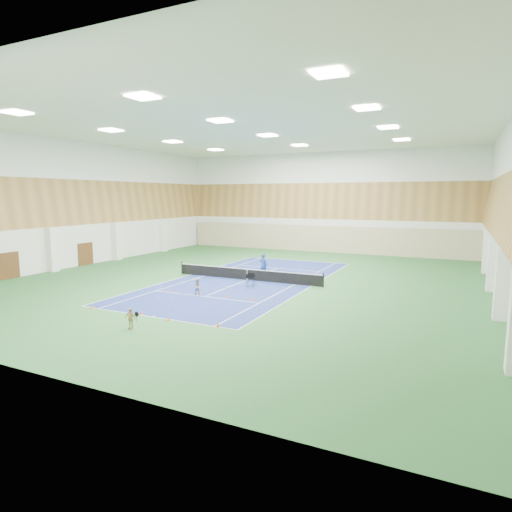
# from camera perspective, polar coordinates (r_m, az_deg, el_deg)

# --- Properties ---
(ground) EXTENTS (40.00, 40.00, 0.00)m
(ground) POSITION_cam_1_polar(r_m,az_deg,el_deg) (34.81, -1.20, -3.23)
(ground) COLOR #295F2E
(ground) RESTS_ON ground
(room_shell) EXTENTS (36.00, 40.00, 12.00)m
(room_shell) POSITION_cam_1_polar(r_m,az_deg,el_deg) (34.15, -1.23, 6.69)
(room_shell) COLOR white
(room_shell) RESTS_ON ground
(wood_cladding) EXTENTS (36.00, 40.00, 8.00)m
(wood_cladding) POSITION_cam_1_polar(r_m,az_deg,el_deg) (34.16, -1.24, 10.04)
(wood_cladding) COLOR #A9793F
(wood_cladding) RESTS_ON room_shell
(ceiling_light_grid) EXTENTS (21.40, 25.40, 0.06)m
(ceiling_light_grid) POSITION_cam_1_polar(r_m,az_deg,el_deg) (34.53, -1.26, 16.56)
(ceiling_light_grid) COLOR white
(ceiling_light_grid) RESTS_ON room_shell
(court_surface) EXTENTS (10.97, 23.77, 0.01)m
(court_surface) POSITION_cam_1_polar(r_m,az_deg,el_deg) (34.81, -1.20, -3.23)
(court_surface) COLOR navy
(court_surface) RESTS_ON ground
(tennis_balls_scatter) EXTENTS (10.57, 22.77, 0.07)m
(tennis_balls_scatter) POSITION_cam_1_polar(r_m,az_deg,el_deg) (34.80, -1.20, -3.16)
(tennis_balls_scatter) COLOR #CADE25
(tennis_balls_scatter) RESTS_ON ground
(tennis_net) EXTENTS (12.80, 0.10, 1.10)m
(tennis_net) POSITION_cam_1_polar(r_m,az_deg,el_deg) (34.70, -1.21, -2.34)
(tennis_net) COLOR black
(tennis_net) RESTS_ON ground
(back_curtain) EXTENTS (35.40, 0.16, 3.20)m
(back_curtain) POSITION_cam_1_polar(r_m,az_deg,el_deg) (52.77, 8.54, 2.28)
(back_curtain) COLOR #C6B793
(back_curtain) RESTS_ON ground
(door_left_a) EXTENTS (0.08, 1.80, 2.20)m
(door_left_a) POSITION_cam_1_polar(r_m,az_deg,el_deg) (40.61, -30.07, -1.13)
(door_left_a) COLOR #593319
(door_left_a) RESTS_ON ground
(door_left_b) EXTENTS (0.08, 1.80, 2.20)m
(door_left_b) POSITION_cam_1_polar(r_m,az_deg,el_deg) (45.53, -21.76, 0.26)
(door_left_b) COLOR #593319
(door_left_b) RESTS_ON ground
(coach) EXTENTS (0.79, 0.62, 1.92)m
(coach) POSITION_cam_1_polar(r_m,az_deg,el_deg) (36.46, 0.99, -1.19)
(coach) COLOR navy
(coach) RESTS_ON ground
(child_court) EXTENTS (0.73, 0.69, 1.18)m
(child_court) POSITION_cam_1_polar(r_m,az_deg,el_deg) (29.71, -7.75, -4.10)
(child_court) COLOR #92929A
(child_court) RESTS_ON ground
(child_apron) EXTENTS (0.67, 0.33, 1.11)m
(child_apron) POSITION_cam_1_polar(r_m,az_deg,el_deg) (23.07, -16.42, -7.99)
(child_apron) COLOR tan
(child_apron) RESTS_ON ground
(ball_cart) EXTENTS (0.68, 0.68, 0.98)m
(ball_cart) POSITION_cam_1_polar(r_m,az_deg,el_deg) (32.36, -0.74, -3.21)
(ball_cart) COLOR black
(ball_cart) RESTS_ON ground
(cone_svc_a) EXTENTS (0.19, 0.19, 0.21)m
(cone_svc_a) POSITION_cam_1_polar(r_m,az_deg,el_deg) (31.26, -11.45, -4.50)
(cone_svc_a) COLOR #F1540C
(cone_svc_a) RESTS_ON ground
(cone_svc_b) EXTENTS (0.21, 0.21, 0.23)m
(cone_svc_b) POSITION_cam_1_polar(r_m,az_deg,el_deg) (30.06, -7.55, -4.88)
(cone_svc_b) COLOR orange
(cone_svc_b) RESTS_ON ground
(cone_svc_c) EXTENTS (0.19, 0.19, 0.21)m
(cone_svc_c) POSITION_cam_1_polar(r_m,az_deg,el_deg) (29.12, -4.02, -5.28)
(cone_svc_c) COLOR #FF610D
(cone_svc_c) RESTS_ON ground
(cone_svc_d) EXTENTS (0.20, 0.20, 0.21)m
(cone_svc_d) POSITION_cam_1_polar(r_m,az_deg,el_deg) (28.17, -0.37, -5.70)
(cone_svc_d) COLOR orange
(cone_svc_d) RESTS_ON ground
(cone_base_a) EXTENTS (0.19, 0.19, 0.21)m
(cone_base_a) POSITION_cam_1_polar(r_m,az_deg,el_deg) (27.92, -21.06, -6.38)
(cone_base_a) COLOR orange
(cone_base_a) RESTS_ON ground
(cone_base_b) EXTENTS (0.20, 0.20, 0.22)m
(cone_base_b) POSITION_cam_1_polar(r_m,az_deg,el_deg) (25.65, -15.02, -7.36)
(cone_base_b) COLOR #FF500D
(cone_base_b) RESTS_ON ground
(cone_base_c) EXTENTS (0.19, 0.19, 0.21)m
(cone_base_c) POSITION_cam_1_polar(r_m,az_deg,el_deg) (24.13, -11.60, -8.23)
(cone_base_c) COLOR orange
(cone_base_c) RESTS_ON ground
(cone_base_d) EXTENTS (0.19, 0.19, 0.21)m
(cone_base_d) POSITION_cam_1_polar(r_m,az_deg,el_deg) (22.69, -5.09, -9.14)
(cone_base_d) COLOR #D84B0B
(cone_base_d) RESTS_ON ground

